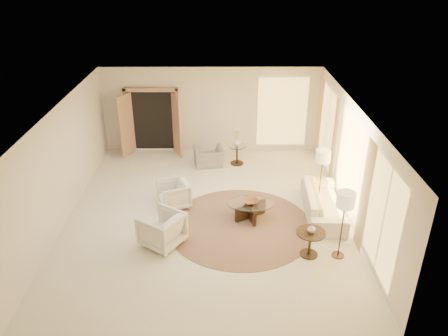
{
  "coord_description": "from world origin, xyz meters",
  "views": [
    {
      "loc": [
        0.36,
        -9.46,
        6.01
      ],
      "look_at": [
        0.4,
        0.4,
        1.1
      ],
      "focal_mm": 35.0,
      "sensor_mm": 36.0,
      "label": 1
    }
  ],
  "objects_px": {
    "accent_chair": "(209,154)",
    "bowl": "(251,201)",
    "side_table": "(237,153)",
    "side_vase": "(237,142)",
    "floor_lamp_far": "(345,203)",
    "armchair_left": "(174,193)",
    "coffee_table": "(250,208)",
    "sofa": "(323,203)",
    "floor_lamp_near": "(323,159)",
    "end_table": "(310,239)",
    "end_vase": "(311,229)",
    "armchair_right": "(162,228)"
  },
  "relations": [
    {
      "from": "side_table",
      "to": "end_vase",
      "type": "xyz_separation_m",
      "value": [
        1.45,
        -4.62,
        0.31
      ]
    },
    {
      "from": "accent_chair",
      "to": "side_vase",
      "type": "relative_size",
      "value": 3.84
    },
    {
      "from": "sofa",
      "to": "armchair_right",
      "type": "bearing_deg",
      "value": 110.98
    },
    {
      "from": "armchair_left",
      "to": "floor_lamp_far",
      "type": "xyz_separation_m",
      "value": [
        3.8,
        -2.12,
        0.98
      ]
    },
    {
      "from": "accent_chair",
      "to": "end_vase",
      "type": "height_order",
      "value": "end_vase"
    },
    {
      "from": "floor_lamp_near",
      "to": "floor_lamp_far",
      "type": "relative_size",
      "value": 0.97
    },
    {
      "from": "bowl",
      "to": "end_vase",
      "type": "xyz_separation_m",
      "value": [
        1.2,
        -1.5,
        0.21
      ]
    },
    {
      "from": "side_table",
      "to": "sofa",
      "type": "bearing_deg",
      "value": -54.71
    },
    {
      "from": "floor_lamp_far",
      "to": "side_vase",
      "type": "height_order",
      "value": "floor_lamp_far"
    },
    {
      "from": "sofa",
      "to": "floor_lamp_near",
      "type": "relative_size",
      "value": 1.46
    },
    {
      "from": "armchair_left",
      "to": "floor_lamp_near",
      "type": "xyz_separation_m",
      "value": [
        3.8,
        0.11,
        0.93
      ]
    },
    {
      "from": "coffee_table",
      "to": "side_table",
      "type": "xyz_separation_m",
      "value": [
        -0.24,
        3.11,
        0.1
      ]
    },
    {
      "from": "coffee_table",
      "to": "end_table",
      "type": "distance_m",
      "value": 1.93
    },
    {
      "from": "coffee_table",
      "to": "floor_lamp_far",
      "type": "xyz_separation_m",
      "value": [
        1.84,
        -1.54,
        1.09
      ]
    },
    {
      "from": "sofa",
      "to": "bowl",
      "type": "distance_m",
      "value": 1.86
    },
    {
      "from": "armchair_left",
      "to": "floor_lamp_near",
      "type": "bearing_deg",
      "value": 70.19
    },
    {
      "from": "sofa",
      "to": "side_table",
      "type": "height_order",
      "value": "sofa"
    },
    {
      "from": "side_vase",
      "to": "floor_lamp_far",
      "type": "bearing_deg",
      "value": -65.9
    },
    {
      "from": "armchair_right",
      "to": "accent_chair",
      "type": "relative_size",
      "value": 0.99
    },
    {
      "from": "accent_chair",
      "to": "bowl",
      "type": "relative_size",
      "value": 2.39
    },
    {
      "from": "bowl",
      "to": "side_table",
      "type": "bearing_deg",
      "value": 94.41
    },
    {
      "from": "side_vase",
      "to": "side_table",
      "type": "bearing_deg",
      "value": 75.96
    },
    {
      "from": "sofa",
      "to": "end_table",
      "type": "distance_m",
      "value": 1.79
    },
    {
      "from": "side_vase",
      "to": "armchair_left",
      "type": "bearing_deg",
      "value": -124.18
    },
    {
      "from": "side_table",
      "to": "end_vase",
      "type": "height_order",
      "value": "end_vase"
    },
    {
      "from": "sofa",
      "to": "coffee_table",
      "type": "height_order",
      "value": "sofa"
    },
    {
      "from": "accent_chair",
      "to": "floor_lamp_far",
      "type": "relative_size",
      "value": 0.55
    },
    {
      "from": "floor_lamp_near",
      "to": "bowl",
      "type": "height_order",
      "value": "floor_lamp_near"
    },
    {
      "from": "armchair_left",
      "to": "coffee_table",
      "type": "relative_size",
      "value": 0.5
    },
    {
      "from": "end_table",
      "to": "bowl",
      "type": "bearing_deg",
      "value": 128.72
    },
    {
      "from": "side_table",
      "to": "side_vase",
      "type": "bearing_deg",
      "value": -104.04
    },
    {
      "from": "coffee_table",
      "to": "side_vase",
      "type": "xyz_separation_m",
      "value": [
        -0.24,
        3.11,
        0.46
      ]
    },
    {
      "from": "coffee_table",
      "to": "end_table",
      "type": "xyz_separation_m",
      "value": [
        1.2,
        -1.5,
        0.14
      ]
    },
    {
      "from": "armchair_left",
      "to": "end_table",
      "type": "relative_size",
      "value": 1.2
    },
    {
      "from": "side_table",
      "to": "coffee_table",
      "type": "bearing_deg",
      "value": -85.59
    },
    {
      "from": "bowl",
      "to": "sofa",
      "type": "bearing_deg",
      "value": 5.31
    },
    {
      "from": "bowl",
      "to": "end_vase",
      "type": "bearing_deg",
      "value": -51.28
    },
    {
      "from": "coffee_table",
      "to": "end_table",
      "type": "height_order",
      "value": "end_table"
    },
    {
      "from": "accent_chair",
      "to": "end_table",
      "type": "relative_size",
      "value": 1.38
    },
    {
      "from": "armchair_right",
      "to": "floor_lamp_near",
      "type": "height_order",
      "value": "floor_lamp_near"
    },
    {
      "from": "side_table",
      "to": "side_vase",
      "type": "height_order",
      "value": "side_vase"
    },
    {
      "from": "end_vase",
      "to": "armchair_right",
      "type": "bearing_deg",
      "value": 172.73
    },
    {
      "from": "armchair_right",
      "to": "end_vase",
      "type": "relative_size",
      "value": 4.75
    },
    {
      "from": "armchair_left",
      "to": "side_vase",
      "type": "distance_m",
      "value": 3.08
    },
    {
      "from": "floor_lamp_near",
      "to": "side_table",
      "type": "bearing_deg",
      "value": 130.63
    },
    {
      "from": "side_table",
      "to": "side_vase",
      "type": "xyz_separation_m",
      "value": [
        -0.0,
        -0.0,
        0.35
      ]
    },
    {
      "from": "end_table",
      "to": "side_vase",
      "type": "bearing_deg",
      "value": 107.38
    },
    {
      "from": "armchair_left",
      "to": "coffee_table",
      "type": "bearing_deg",
      "value": 52.15
    },
    {
      "from": "end_vase",
      "to": "side_vase",
      "type": "distance_m",
      "value": 4.84
    },
    {
      "from": "floor_lamp_near",
      "to": "end_vase",
      "type": "xyz_separation_m",
      "value": [
        -0.64,
        -2.19,
        -0.62
      ]
    }
  ]
}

